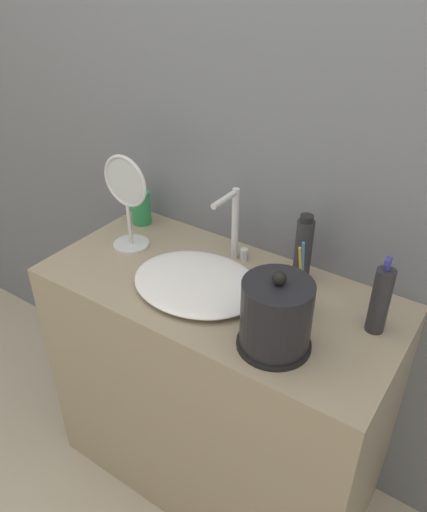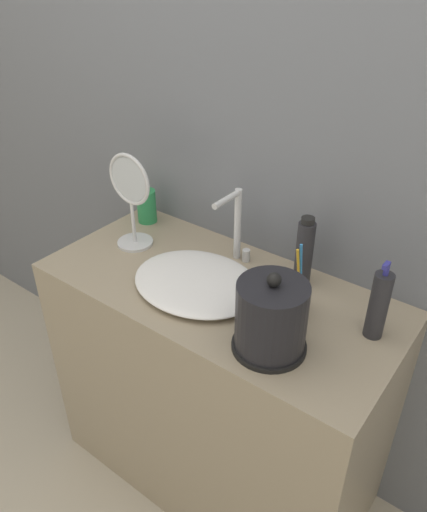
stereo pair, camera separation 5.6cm
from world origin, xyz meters
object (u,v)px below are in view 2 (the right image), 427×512
object	(u,v)px
vanity_mirror	(131,197)
mouthwash_bottle	(147,206)
electric_kettle	(271,320)
shampoo_bottle	(304,252)
lotion_bottle	(379,305)
toothbrush_cup	(294,299)
faucet	(236,224)

from	to	relation	value
vanity_mirror	mouthwash_bottle	bearing A→B (deg)	118.63
electric_kettle	shampoo_bottle	size ratio (longest dim) A/B	1.03
shampoo_bottle	mouthwash_bottle	bearing A→B (deg)	179.63
lotion_bottle	vanity_mirror	size ratio (longest dim) A/B	0.70
toothbrush_cup	shampoo_bottle	xyz separation A→B (m)	(-0.05, 0.14, 0.05)
faucet	lotion_bottle	bearing A→B (deg)	-9.46
lotion_bottle	mouthwash_bottle	xyz separation A→B (m)	(-0.87, 0.10, -0.03)
faucet	electric_kettle	bearing A→B (deg)	-43.41
electric_kettle	vanity_mirror	xyz separation A→B (m)	(-0.61, 0.16, 0.08)
faucet	vanity_mirror	bearing A→B (deg)	-159.25
shampoo_bottle	vanity_mirror	world-z (taller)	vanity_mirror
electric_kettle	lotion_bottle	world-z (taller)	same
faucet	mouthwash_bottle	xyz separation A→B (m)	(-0.39, 0.02, -0.07)
lotion_bottle	faucet	bearing A→B (deg)	170.54
faucet	shampoo_bottle	size ratio (longest dim) A/B	1.10
mouthwash_bottle	vanity_mirror	xyz separation A→B (m)	(0.08, -0.14, 0.11)
lotion_bottle	vanity_mirror	xyz separation A→B (m)	(-0.79, -0.04, 0.08)
toothbrush_cup	vanity_mirror	bearing A→B (deg)	179.44
vanity_mirror	lotion_bottle	bearing A→B (deg)	2.94
lotion_bottle	mouthwash_bottle	world-z (taller)	lotion_bottle
faucet	lotion_bottle	size ratio (longest dim) A/B	1.06
faucet	electric_kettle	size ratio (longest dim) A/B	1.07
faucet	vanity_mirror	size ratio (longest dim) A/B	0.75
faucet	toothbrush_cup	world-z (taller)	faucet
toothbrush_cup	mouthwash_bottle	bearing A→B (deg)	167.70
toothbrush_cup	lotion_bottle	size ratio (longest dim) A/B	1.03
toothbrush_cup	electric_kettle	bearing A→B (deg)	-83.15
toothbrush_cup	lotion_bottle	bearing A→B (deg)	12.98
faucet	mouthwash_bottle	distance (m)	0.40
lotion_bottle	mouthwash_bottle	size ratio (longest dim) A/B	1.43
faucet	vanity_mirror	world-z (taller)	vanity_mirror
electric_kettle	mouthwash_bottle	xyz separation A→B (m)	(-0.69, 0.30, -0.03)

